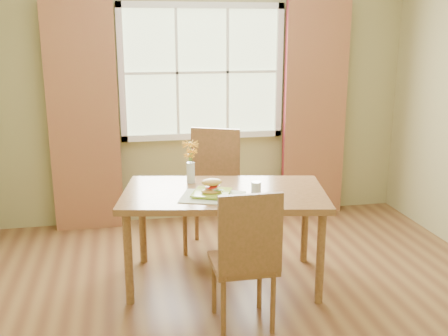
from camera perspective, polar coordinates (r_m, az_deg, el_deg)
room at (r=3.42m, az=2.58°, el=5.48°), size 4.24×3.84×2.74m
window at (r=5.23m, az=-2.39°, el=10.37°), size 1.62×0.06×1.32m
curtain_left at (r=5.13m, az=-15.02°, el=5.29°), size 0.65×0.08×2.20m
curtain_right at (r=5.48m, az=9.84°, el=6.16°), size 0.65×0.08×2.20m
dining_table at (r=3.95m, az=0.01°, el=-3.56°), size 1.64×1.11×0.73m
chair_near at (r=3.36m, az=2.41°, el=-9.40°), size 0.40×0.40×0.96m
chair_far at (r=4.64m, az=-1.23°, el=-1.73°), size 0.59×0.59×1.06m
placemat at (r=3.78m, az=-1.21°, el=-3.16°), size 0.53×0.46×0.01m
plate at (r=3.82m, az=-1.37°, el=-2.84°), size 0.34×0.34×0.01m
croissant_sandwich at (r=3.78m, az=-1.33°, el=-2.03°), size 0.16×0.11×0.11m
water_glass at (r=3.80m, az=3.52°, el=-2.35°), size 0.07×0.07×0.11m
flower_vase at (r=4.10m, az=-3.67°, el=1.13°), size 0.14×0.14×0.34m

